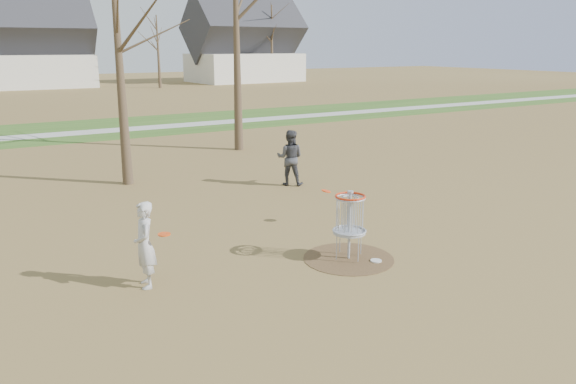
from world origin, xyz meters
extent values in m
plane|color=brown|center=(0.00, 0.00, 0.00)|extent=(160.00, 160.00, 0.00)
cube|color=#2D5119|center=(0.00, 21.00, 0.01)|extent=(160.00, 8.00, 0.01)
cube|color=#9E9E99|center=(0.00, 20.00, 0.01)|extent=(160.00, 1.50, 0.01)
cylinder|color=#47331E|center=(0.00, 0.00, 0.01)|extent=(1.80, 1.80, 0.01)
imported|color=#B3B3B3|center=(-3.83, 0.77, 0.77)|extent=(0.45, 0.61, 1.53)
imported|color=#393A3F|center=(2.18, 5.83, 0.84)|extent=(1.03, 1.01, 1.67)
cylinder|color=silver|center=(0.36, -0.41, 0.02)|extent=(0.22, 0.22, 0.02)
cylinder|color=#F63F0C|center=(0.88, 2.06, 0.81)|extent=(0.22, 0.22, 0.08)
cylinder|color=#DF400B|center=(-3.54, 0.57, 0.97)|extent=(0.22, 0.22, 0.02)
cylinder|color=#9EA3AD|center=(0.00, 0.00, 0.68)|extent=(0.05, 0.05, 1.35)
cylinder|color=#9EA3AD|center=(0.00, 0.00, 0.55)|extent=(0.64, 0.64, 0.04)
torus|color=#9EA3AD|center=(0.00, 0.00, 1.25)|extent=(0.60, 0.60, 0.04)
torus|color=red|center=(0.00, 0.00, 1.28)|extent=(0.60, 0.60, 0.04)
cone|color=#382B1E|center=(-2.00, 8.50, 3.75)|extent=(0.32, 0.32, 7.50)
cone|color=#382B1E|center=(3.50, 12.00, 4.25)|extent=(0.36, 0.36, 8.50)
cone|color=#382B1E|center=(12.00, 47.00, 3.50)|extent=(0.32, 0.32, 7.00)
cone|color=#382B1E|center=(26.00, 49.00, 4.25)|extent=(0.38, 0.38, 8.50)
cube|color=silver|center=(2.00, 54.00, 1.60)|extent=(10.24, 7.34, 3.20)
pyramid|color=#2D2D33|center=(2.00, 54.00, 4.98)|extent=(10.74, 7.36, 3.55)
cube|color=silver|center=(24.00, 52.00, 1.60)|extent=(12.40, 8.62, 3.20)
pyramid|color=#2D2D33|center=(24.00, 52.00, 5.23)|extent=(13.00, 8.65, 4.06)
camera|label=1|loc=(-6.42, -8.32, 4.10)|focal=35.00mm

